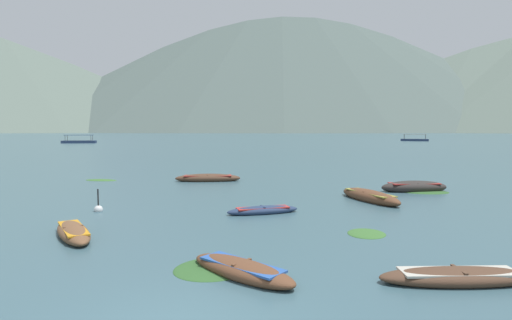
# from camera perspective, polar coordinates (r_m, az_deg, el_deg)

# --- Properties ---
(ground_plane) EXTENTS (6000.00, 6000.00, 0.00)m
(ground_plane) POSITION_cam_1_polar(r_m,az_deg,el_deg) (1506.33, 3.02, 4.03)
(ground_plane) COLOR #385660
(mountain_1) EXTENTS (907.62, 907.62, 280.63)m
(mountain_1) POSITION_cam_1_polar(r_m,az_deg,el_deg) (1807.40, -10.71, 8.43)
(mountain_1) COLOR #56665B
(mountain_1) RESTS_ON ground
(mountain_2) EXTENTS (1702.71, 1702.71, 582.15)m
(mountain_2) POSITION_cam_1_polar(r_m,az_deg,el_deg) (1479.57, 3.55, 15.36)
(mountain_2) COLOR #4C5B56
(mountain_2) RESTS_ON ground
(mountain_3) EXTENTS (1712.24, 1712.24, 432.81)m
(mountain_3) POSITION_cam_1_polar(r_m,az_deg,el_deg) (1603.32, 30.84, 11.21)
(mountain_3) COLOR #56665B
(mountain_3) RESTS_ON ground
(rowboat_0) EXTENTS (3.16, 1.81, 0.39)m
(rowboat_0) POSITION_cam_1_polar(r_m,az_deg,el_deg) (16.76, 1.00, -7.22)
(rowboat_0) COLOR navy
(rowboat_0) RESTS_ON ground
(rowboat_1) EXTENTS (3.99, 1.85, 0.76)m
(rowboat_1) POSITION_cam_1_polar(r_m,az_deg,el_deg) (24.48, 21.70, -3.63)
(rowboat_1) COLOR #2D2826
(rowboat_1) RESTS_ON ground
(rowboat_2) EXTENTS (3.73, 1.21, 0.42)m
(rowboat_2) POSITION_cam_1_polar(r_m,az_deg,el_deg) (10.47, 27.04, -14.67)
(rowboat_2) COLOR #4C3323
(rowboat_2) RESTS_ON ground
(rowboat_3) EXTENTS (4.58, 1.80, 0.64)m
(rowboat_3) POSITION_cam_1_polar(r_m,az_deg,el_deg) (27.58, -6.90, -2.60)
(rowboat_3) COLOR #4C3323
(rowboat_3) RESTS_ON ground
(rowboat_4) EXTENTS (2.66, 3.20, 0.48)m
(rowboat_4) POSITION_cam_1_polar(r_m,az_deg,el_deg) (14.43, -24.70, -9.37)
(rowboat_4) COLOR brown
(rowboat_4) RESTS_ON ground
(rowboat_6) EXTENTS (3.02, 2.64, 0.46)m
(rowboat_6) POSITION_cam_1_polar(r_m,az_deg,el_deg) (9.80, -2.06, -15.42)
(rowboat_6) COLOR brown
(rowboat_6) RESTS_ON ground
(rowboat_7) EXTENTS (2.77, 4.43, 0.67)m
(rowboat_7) POSITION_cam_1_polar(r_m,az_deg,el_deg) (20.52, 15.96, -5.04)
(rowboat_7) COLOR brown
(rowboat_7) RESTS_ON ground
(ferry_0) EXTENTS (9.38, 5.99, 2.54)m
(ferry_0) POSITION_cam_1_polar(r_m,az_deg,el_deg) (147.97, 21.77, 2.71)
(ferry_0) COLOR navy
(ferry_0) RESTS_ON ground
(ferry_1) EXTENTS (9.53, 5.64, 2.54)m
(ferry_1) POSITION_cam_1_polar(r_m,az_deg,el_deg) (124.50, -23.99, 2.43)
(ferry_1) COLOR navy
(ferry_1) RESTS_ON ground
(mooring_buoy) EXTENTS (0.36, 0.36, 1.07)m
(mooring_buoy) POSITION_cam_1_polar(r_m,az_deg,el_deg) (18.44, -21.64, -6.54)
(mooring_buoy) COLOR silver
(mooring_buoy) RESTS_ON ground
(weed_patch_0) EXTENTS (2.64, 1.70, 0.14)m
(weed_patch_0) POSITION_cam_1_polar(r_m,az_deg,el_deg) (24.42, 23.03, -4.25)
(weed_patch_0) COLOR #2D5628
(weed_patch_0) RESTS_ON ground
(weed_patch_1) EXTENTS (1.58, 1.68, 0.14)m
(weed_patch_1) POSITION_cam_1_polar(r_m,az_deg,el_deg) (14.03, 15.54, -10.15)
(weed_patch_1) COLOR #38662D
(weed_patch_1) RESTS_ON ground
(weed_patch_3) EXTENTS (2.42, 1.33, 0.14)m
(weed_patch_3) POSITION_cam_1_polar(r_m,az_deg,el_deg) (29.83, -21.30, -2.73)
(weed_patch_3) COLOR #38662D
(weed_patch_3) RESTS_ON ground
(weed_patch_4) EXTENTS (2.58, 2.50, 0.14)m
(weed_patch_4) POSITION_cam_1_polar(r_m,az_deg,el_deg) (10.35, -6.19, -15.22)
(weed_patch_4) COLOR #2D5628
(weed_patch_4) RESTS_ON ground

